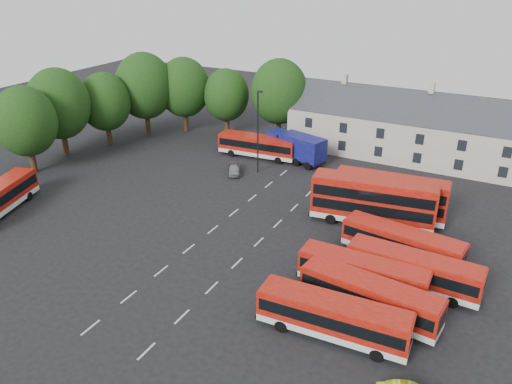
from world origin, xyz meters
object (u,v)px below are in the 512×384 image
bus_dd_south (373,199)px  lamppost (258,130)px  box_truck (296,146)px  bus_row_a (333,315)px  silver_car (234,169)px

bus_dd_south → lamppost: (-15.97, 6.59, 2.66)m
bus_dd_south → box_truck: bearing=129.5°
bus_row_a → silver_car: size_ratio=2.90×
silver_car → lamppost: bearing=6.1°
bus_row_a → lamppost: lamppost is taller
box_truck → silver_car: bearing=-107.4°
bus_row_a → bus_dd_south: bus_dd_south is taller
silver_car → lamppost: 5.61m
bus_row_a → silver_car: 29.93m
bus_dd_south → box_truck: bus_dd_south is taller
lamppost → silver_car: bearing=-142.5°
bus_dd_south → lamppost: lamppost is taller
bus_row_a → bus_dd_south: (-2.20, 16.97, 0.96)m
bus_row_a → box_truck: (-15.61, 29.08, 0.27)m
bus_dd_south → box_truck: size_ratio=1.38×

